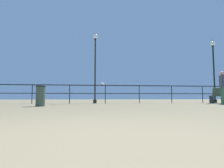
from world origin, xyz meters
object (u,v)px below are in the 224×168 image
Objects in this scene: lamppost_center at (95,59)px; person_at_railing at (223,85)px; seagull_on_rail at (103,84)px; lamppost_right at (213,62)px; bench_near_left at (223,95)px; trash_bin at (41,96)px.

person_at_railing is (6.88, -2.34, -1.76)m from lamppost_center.
seagull_on_rail is at bearing 162.68° from person_at_railing.
lamppost_center is 7.48m from person_at_railing.
lamppost_center is at bearing 180.00° from lamppost_right.
seagull_on_rail is at bearing -177.49° from lamppost_right.
lamppost_right is at bearing 61.14° from person_at_railing.
person_at_railing is at bearing -118.86° from lamppost_right.
lamppost_center is 13.23× the size of seagull_on_rail.
lamppost_center reaches higher than lamppost_right.
seagull_on_rail is (-6.41, 2.00, 0.18)m from person_at_railing.
lamppost_center reaches higher than bench_near_left.
lamppost_right is at bearing 18.89° from trash_bin.
seagull_on_rail is 0.41× the size of trash_bin.
lamppost_center reaches higher than trash_bin.
bench_near_left is at bearing -5.41° from seagull_on_rail.
lamppost_right reaches higher than trash_bin.
trash_bin is at bearing -166.05° from bench_near_left.
lamppost_right is 2.46× the size of person_at_railing.
bench_near_left reaches higher than trash_bin.
lamppost_right is at bearing 77.02° from bench_near_left.
person_at_railing is (-1.29, -2.34, -1.79)m from lamppost_right.
bench_near_left is 7.53m from seagull_on_rail.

